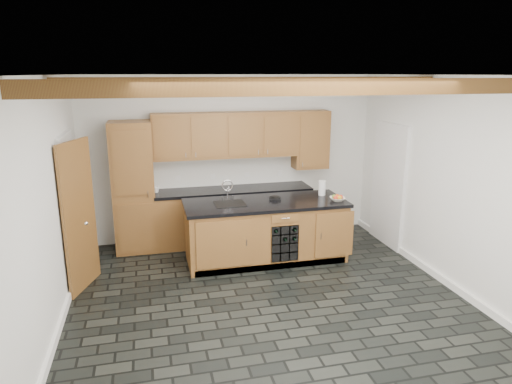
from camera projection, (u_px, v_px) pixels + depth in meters
ground at (268, 299)px, 5.87m from camera, size 5.00×5.00×0.00m
room_shell at (252, 175)px, 5.96m from camera, size 5.01×5.00×5.00m
back_cabinetry at (212, 186)px, 7.64m from camera, size 3.65×0.62×2.20m
island at (266, 231)px, 7.03m from camera, size 2.48×0.96×0.93m
faucet at (229, 201)px, 6.82m from camera, size 0.45×0.40×0.34m
kitchen_scale at (275, 198)px, 7.03m from camera, size 0.20×0.15×0.05m
fruit_bowl at (337, 199)px, 6.96m from camera, size 0.27×0.27×0.06m
fruit_cluster at (337, 197)px, 6.95m from camera, size 0.16×0.17×0.07m
paper_towel at (322, 188)px, 7.26m from camera, size 0.11×0.11×0.24m
mug at (156, 190)px, 7.43m from camera, size 0.11×0.11×0.10m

